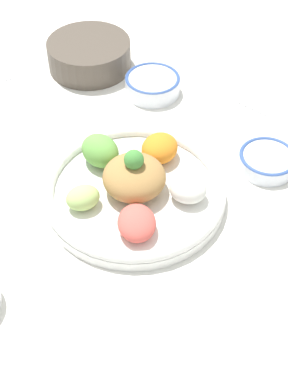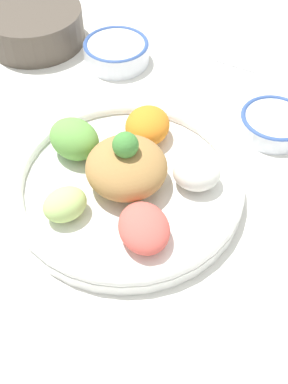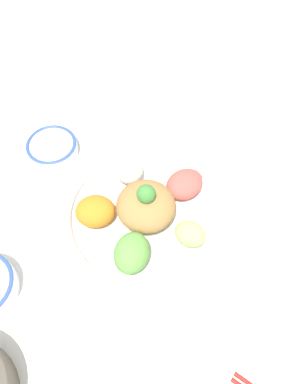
{
  "view_description": "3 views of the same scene",
  "coord_description": "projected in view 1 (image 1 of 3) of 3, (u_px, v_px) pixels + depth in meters",
  "views": [
    {
      "loc": [
        -0.14,
        0.65,
        0.71
      ],
      "look_at": [
        0.0,
        0.06,
        0.05
      ],
      "focal_mm": 50.0,
      "sensor_mm": 36.0,
      "label": 1
    },
    {
      "loc": [
        -0.01,
        0.43,
        0.49
      ],
      "look_at": [
        0.0,
        0.05,
        0.04
      ],
      "focal_mm": 42.0,
      "sensor_mm": 36.0,
      "label": 2
    },
    {
      "loc": [
        0.35,
        -0.1,
        0.64
      ],
      "look_at": [
        -0.02,
        0.04,
        0.03
      ],
      "focal_mm": 35.0,
      "sensor_mm": 36.0,
      "label": 3
    }
  ],
  "objects": [
    {
      "name": "salad_platter",
      "position": [
        135.0,
        186.0,
        0.94
      ],
      "size": [
        0.32,
        0.32,
        0.11
      ],
      "color": "white",
      "rests_on": "ground_plane"
    },
    {
      "name": "serving_spoon_main",
      "position": [
        8.0,
        79.0,
        1.2
      ],
      "size": [
        0.13,
        0.07,
        0.01
      ],
      "rotation": [
        0.0,
        0.0,
        5.91
      ],
      "color": "silver",
      "rests_on": "ground_plane"
    },
    {
      "name": "serving_spoon_extra",
      "position": [
        270.0,
        115.0,
        1.11
      ],
      "size": [
        0.13,
        0.08,
        0.01
      ],
      "rotation": [
        0.0,
        0.0,
        5.81
      ],
      "color": "silver",
      "rests_on": "ground_plane"
    },
    {
      "name": "side_serving_bowl",
      "position": [
        89.0,
        53.0,
        1.21
      ],
      "size": [
        0.19,
        0.19,
        0.06
      ],
      "color": "#51473D",
      "rests_on": "ground_plane"
    },
    {
      "name": "ground_plane",
      "position": [
        152.0,
        190.0,
        0.97
      ],
      "size": [
        2.4,
        2.4,
        0.0
      ],
      "primitive_type": "plane",
      "color": "white"
    },
    {
      "name": "sauce_bowl_red",
      "position": [
        267.0,
        160.0,
        1.0
      ],
      "size": [
        0.11,
        0.11,
        0.03
      ],
      "color": "white",
      "rests_on": "ground_plane"
    },
    {
      "name": "sauce_bowl_dark",
      "position": [
        153.0,
        84.0,
        1.15
      ],
      "size": [
        0.12,
        0.12,
        0.04
      ],
      "color": "white",
      "rests_on": "ground_plane"
    }
  ]
}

